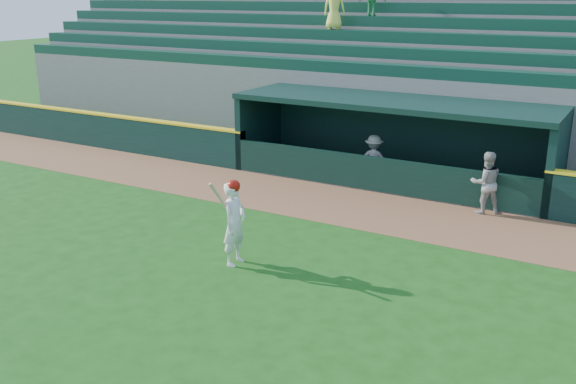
# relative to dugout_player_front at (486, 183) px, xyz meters

# --- Properties ---
(ground) EXTENTS (120.00, 120.00, 0.00)m
(ground) POSITION_rel_dugout_player_front_xyz_m (-3.16, -6.17, -0.81)
(ground) COLOR #174B12
(ground) RESTS_ON ground
(warning_track) EXTENTS (40.00, 3.00, 0.01)m
(warning_track) POSITION_rel_dugout_player_front_xyz_m (-3.16, -1.27, -0.80)
(warning_track) COLOR brown
(warning_track) RESTS_ON ground
(field_wall_left) EXTENTS (15.50, 0.30, 1.20)m
(field_wall_left) POSITION_rel_dugout_player_front_xyz_m (-15.41, 0.38, -0.21)
(field_wall_left) COLOR black
(field_wall_left) RESTS_ON ground
(wall_stripe_left) EXTENTS (15.50, 0.32, 0.06)m
(wall_stripe_left) POSITION_rel_dugout_player_front_xyz_m (-15.41, 0.38, 0.42)
(wall_stripe_left) COLOR yellow
(wall_stripe_left) RESTS_ON field_wall_left
(dugout_player_front) EXTENTS (0.99, 0.93, 1.61)m
(dugout_player_front) POSITION_rel_dugout_player_front_xyz_m (0.00, 0.00, 0.00)
(dugout_player_front) COLOR #9C9C97
(dugout_player_front) RESTS_ON ground
(dugout_player_inside) EXTENTS (1.05, 0.76, 1.47)m
(dugout_player_inside) POSITION_rel_dugout_player_front_xyz_m (-3.48, 0.98, -0.07)
(dugout_player_inside) COLOR gray
(dugout_player_inside) RESTS_ON ground
(dugout) EXTENTS (9.40, 2.80, 2.46)m
(dugout) POSITION_rel_dugout_player_front_xyz_m (-3.16, 1.83, 0.55)
(dugout) COLOR slate
(dugout) RESTS_ON ground
(stands) EXTENTS (34.50, 6.25, 7.49)m
(stands) POSITION_rel_dugout_player_front_xyz_m (-3.17, 6.40, 1.59)
(stands) COLOR slate
(stands) RESTS_ON ground
(batter_at_plate) EXTENTS (0.53, 0.80, 1.84)m
(batter_at_plate) POSITION_rel_dugout_player_front_xyz_m (-3.69, -5.86, 0.11)
(batter_at_plate) COLOR white
(batter_at_plate) RESTS_ON ground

